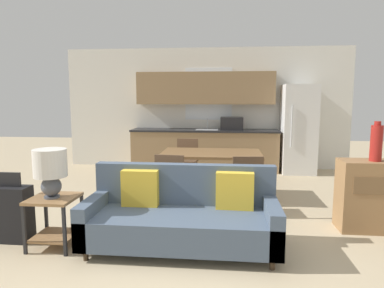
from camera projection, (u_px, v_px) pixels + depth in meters
ground_plane at (176, 258)px, 3.40m from camera, size 20.00×20.00×0.00m
wall_back at (206, 108)px, 7.78m from camera, size 6.40×0.07×2.70m
kitchen_counter at (205, 132)px, 7.55m from camera, size 3.21×0.65×2.15m
refrigerator at (298, 129)px, 7.24m from camera, size 0.69×0.75×1.86m
dining_table at (211, 156)px, 5.42m from camera, size 1.57×0.93×0.73m
couch at (182, 216)px, 3.64m from camera, size 2.00×0.80×0.85m
side_table at (54, 213)px, 3.64m from camera, size 0.47×0.47×0.54m
table_lamp at (50, 168)px, 3.55m from camera, size 0.34×0.34×0.52m
credenza at (379, 196)px, 4.08m from camera, size 0.93×0.39×0.85m
vase at (376, 143)px, 3.98m from camera, size 0.13×0.13×0.47m
dining_chair_near_right at (246, 180)px, 4.59m from camera, size 0.46×0.46×0.83m
dining_chair_far_left at (186, 158)px, 6.29m from camera, size 0.45×0.45×0.83m
dining_chair_near_left at (172, 178)px, 4.71m from camera, size 0.46×0.46×0.83m
suitcase at (12, 213)px, 3.78m from camera, size 0.40×0.22×0.78m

